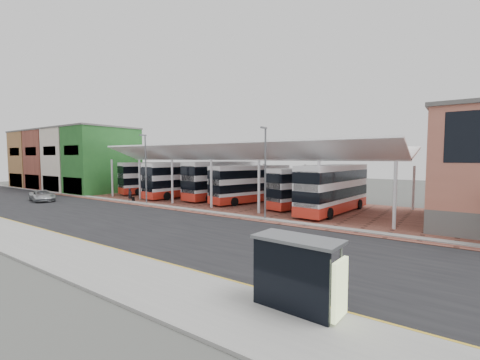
{
  "coord_description": "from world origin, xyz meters",
  "views": [
    {
      "loc": [
        16.17,
        -17.81,
        5.45
      ],
      "look_at": [
        -0.97,
        6.7,
        3.35
      ],
      "focal_mm": 24.0,
      "sensor_mm": 36.0,
      "label": 1
    }
  ],
  "objects_px": {
    "bus_4": "(306,188)",
    "silver_car": "(42,196)",
    "bus_0": "(158,178)",
    "bus_3": "(251,184)",
    "bus_5": "(333,189)",
    "pedestrian": "(130,195)",
    "bus_1": "(183,180)",
    "bus_2": "(223,180)",
    "bus_shelter": "(301,268)"
  },
  "relations": [
    {
      "from": "bus_4",
      "to": "bus_shelter",
      "type": "height_order",
      "value": "bus_4"
    },
    {
      "from": "pedestrian",
      "to": "bus_3",
      "type": "bearing_deg",
      "value": -63.77
    },
    {
      "from": "bus_1",
      "to": "bus_3",
      "type": "distance_m",
      "value": 10.71
    },
    {
      "from": "bus_0",
      "to": "bus_shelter",
      "type": "xyz_separation_m",
      "value": [
        33.67,
        -22.81,
        -0.68
      ]
    },
    {
      "from": "bus_4",
      "to": "bus_shelter",
      "type": "distance_m",
      "value": 24.6
    },
    {
      "from": "bus_3",
      "to": "bus_0",
      "type": "bearing_deg",
      "value": -164.79
    },
    {
      "from": "bus_0",
      "to": "bus_5",
      "type": "height_order",
      "value": "bus_0"
    },
    {
      "from": "pedestrian",
      "to": "bus_0",
      "type": "bearing_deg",
      "value": 22.66
    },
    {
      "from": "pedestrian",
      "to": "bus_shelter",
      "type": "bearing_deg",
      "value": -121.94
    },
    {
      "from": "bus_0",
      "to": "bus_4",
      "type": "bearing_deg",
      "value": 16.6
    },
    {
      "from": "bus_shelter",
      "to": "bus_4",
      "type": "bearing_deg",
      "value": 116.01
    },
    {
      "from": "bus_2",
      "to": "silver_car",
      "type": "height_order",
      "value": "bus_2"
    },
    {
      "from": "bus_1",
      "to": "silver_car",
      "type": "relative_size",
      "value": 2.35
    },
    {
      "from": "pedestrian",
      "to": "bus_5",
      "type": "bearing_deg",
      "value": -79.99
    },
    {
      "from": "bus_0",
      "to": "bus_3",
      "type": "bearing_deg",
      "value": 15.31
    },
    {
      "from": "bus_0",
      "to": "bus_shelter",
      "type": "bearing_deg",
      "value": -17.15
    },
    {
      "from": "bus_3",
      "to": "bus_1",
      "type": "bearing_deg",
      "value": -159.22
    },
    {
      "from": "bus_5",
      "to": "bus_2",
      "type": "bearing_deg",
      "value": 176.64
    },
    {
      "from": "bus_4",
      "to": "silver_car",
      "type": "distance_m",
      "value": 32.41
    },
    {
      "from": "bus_0",
      "to": "pedestrian",
      "type": "height_order",
      "value": "bus_0"
    },
    {
      "from": "bus_0",
      "to": "pedestrian",
      "type": "xyz_separation_m",
      "value": [
        4.48,
        -8.34,
        -1.52
      ]
    },
    {
      "from": "bus_2",
      "to": "bus_4",
      "type": "distance_m",
      "value": 11.99
    },
    {
      "from": "bus_0",
      "to": "bus_3",
      "type": "height_order",
      "value": "bus_0"
    },
    {
      "from": "pedestrian",
      "to": "bus_shelter",
      "type": "distance_m",
      "value": 32.59
    },
    {
      "from": "bus_3",
      "to": "bus_5",
      "type": "distance_m",
      "value": 10.63
    },
    {
      "from": "bus_2",
      "to": "silver_car",
      "type": "xyz_separation_m",
      "value": [
        -17.17,
        -14.72,
        -1.78
      ]
    },
    {
      "from": "pedestrian",
      "to": "bus_1",
      "type": "bearing_deg",
      "value": -21.04
    },
    {
      "from": "bus_2",
      "to": "pedestrian",
      "type": "bearing_deg",
      "value": -124.03
    },
    {
      "from": "bus_2",
      "to": "bus_4",
      "type": "height_order",
      "value": "bus_2"
    },
    {
      "from": "bus_5",
      "to": "bus_shelter",
      "type": "bearing_deg",
      "value": -68.88
    },
    {
      "from": "bus_shelter",
      "to": "bus_5",
      "type": "bearing_deg",
      "value": 109.08
    },
    {
      "from": "bus_2",
      "to": "bus_4",
      "type": "relative_size",
      "value": 1.14
    },
    {
      "from": "bus_2",
      "to": "bus_4",
      "type": "xyz_separation_m",
      "value": [
        11.97,
        -0.6,
        -0.3
      ]
    },
    {
      "from": "bus_shelter",
      "to": "bus_3",
      "type": "bearing_deg",
      "value": 129.64
    },
    {
      "from": "bus_1",
      "to": "bus_4",
      "type": "relative_size",
      "value": 1.09
    },
    {
      "from": "bus_1",
      "to": "bus_5",
      "type": "height_order",
      "value": "bus_1"
    },
    {
      "from": "bus_1",
      "to": "bus_4",
      "type": "bearing_deg",
      "value": 9.98
    },
    {
      "from": "bus_1",
      "to": "bus_4",
      "type": "height_order",
      "value": "bus_1"
    },
    {
      "from": "bus_4",
      "to": "silver_car",
      "type": "height_order",
      "value": "bus_4"
    },
    {
      "from": "bus_5",
      "to": "silver_car",
      "type": "height_order",
      "value": "bus_5"
    },
    {
      "from": "silver_car",
      "to": "bus_shelter",
      "type": "xyz_separation_m",
      "value": [
        38.72,
        -8.53,
        1.0
      ]
    },
    {
      "from": "bus_2",
      "to": "bus_3",
      "type": "xyz_separation_m",
      "value": [
        5.0,
        -0.94,
        -0.21
      ]
    },
    {
      "from": "bus_3",
      "to": "silver_car",
      "type": "relative_size",
      "value": 2.24
    },
    {
      "from": "silver_car",
      "to": "bus_0",
      "type": "bearing_deg",
      "value": -6.44
    },
    {
      "from": "bus_5",
      "to": "bus_shelter",
      "type": "distance_m",
      "value": 21.79
    },
    {
      "from": "bus_1",
      "to": "bus_5",
      "type": "bearing_deg",
      "value": 4.76
    },
    {
      "from": "bus_1",
      "to": "pedestrian",
      "type": "relative_size",
      "value": 7.23
    },
    {
      "from": "bus_5",
      "to": "pedestrian",
      "type": "xyz_separation_m",
      "value": [
        -23.19,
        -6.47,
        -1.52
      ]
    },
    {
      "from": "bus_3",
      "to": "bus_4",
      "type": "relative_size",
      "value": 1.04
    },
    {
      "from": "bus_3",
      "to": "bus_shelter",
      "type": "distance_m",
      "value": 27.78
    }
  ]
}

